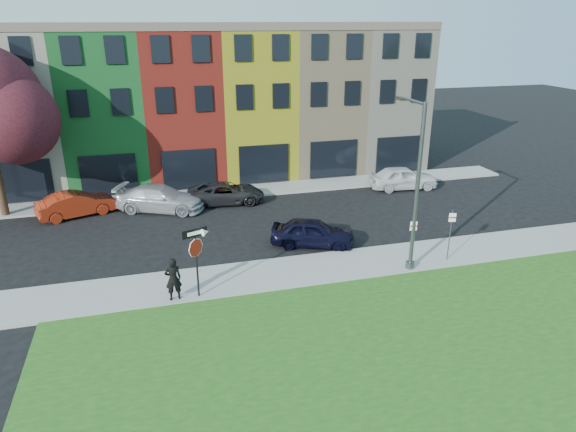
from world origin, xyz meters
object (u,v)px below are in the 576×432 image
object	(u,v)px
stop_sign	(196,249)
sedan_near	(313,233)
street_lamp	(415,188)
man	(173,279)

from	to	relation	value
stop_sign	sedan_near	distance (m)	7.31
sedan_near	street_lamp	bearing A→B (deg)	-113.64
sedan_near	street_lamp	size ratio (longest dim) A/B	0.60
man	sedan_near	xyz separation A→B (m)	(7.05, 3.74, -0.32)
stop_sign	street_lamp	xyz separation A→B (m)	(9.51, 0.24, 1.64)
stop_sign	sedan_near	xyz separation A→B (m)	(6.08, 3.76, -1.52)
stop_sign	street_lamp	distance (m)	9.65
man	street_lamp	size ratio (longest dim) A/B	0.24
man	sedan_near	size ratio (longest dim) A/B	0.40
man	stop_sign	bearing A→B (deg)	171.43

